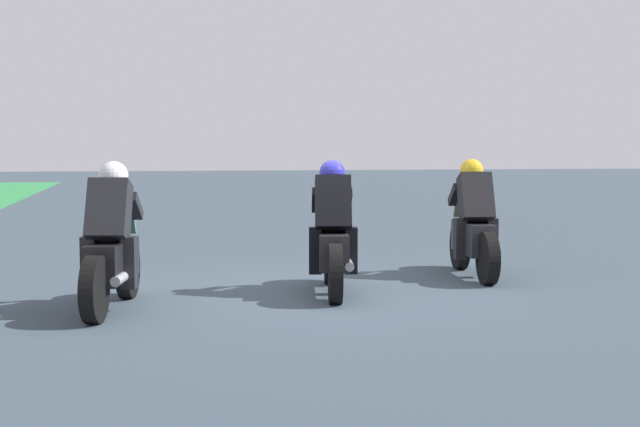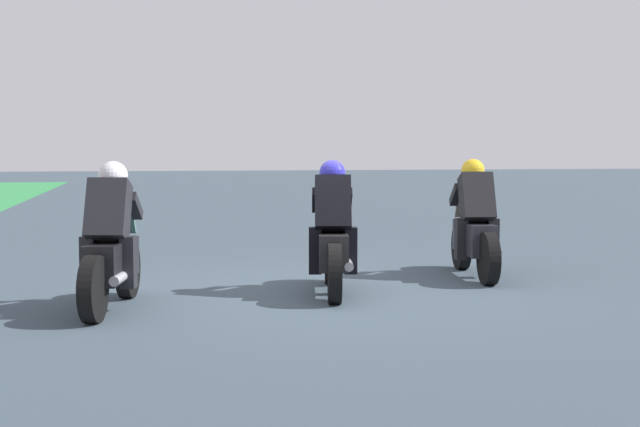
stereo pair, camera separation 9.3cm
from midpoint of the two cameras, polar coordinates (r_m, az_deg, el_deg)
ground_plane at (r=10.05m, az=-0.40°, el=-5.11°), size 120.00×120.00×0.00m
rider_lane_a at (r=11.30m, az=9.79°, el=-0.96°), size 2.04×0.59×1.51m
rider_lane_b at (r=9.85m, az=0.57°, el=-1.64°), size 2.03×0.62×1.51m
rider_lane_c at (r=9.07m, az=-13.75°, el=-2.26°), size 2.02×0.63×1.51m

